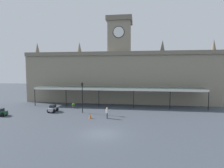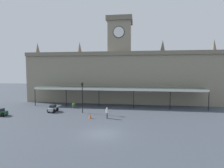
# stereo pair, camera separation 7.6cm
# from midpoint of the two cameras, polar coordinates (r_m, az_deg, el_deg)

# --- Properties ---
(ground_plane) EXTENTS (140.00, 140.00, 0.00)m
(ground_plane) POSITION_cam_midpoint_polar(r_m,az_deg,el_deg) (21.15, -3.33, -15.44)
(ground_plane) COLOR #3E4650
(station_building) EXTENTS (41.54, 6.93, 18.65)m
(station_building) POSITION_cam_midpoint_polar(r_m,az_deg,el_deg) (40.95, 2.50, 2.89)
(station_building) COLOR gray
(station_building) RESTS_ON ground
(entrance_canopy) EXTENTS (33.33, 3.26, 3.81)m
(entrance_canopy) POSITION_cam_midpoint_polar(r_m,az_deg,el_deg) (35.46, 1.60, -1.28)
(entrance_canopy) COLOR #38564C
(entrance_canopy) RESTS_ON ground
(car_green_sedan) EXTENTS (2.11, 1.62, 1.19)m
(car_green_sedan) POSITION_cam_midpoint_polar(r_m,az_deg,el_deg) (33.66, -31.78, -7.70)
(car_green_sedan) COLOR #1E512D
(car_green_sedan) RESTS_ON ground
(car_silver_sedan) EXTENTS (1.57, 2.08, 1.19)m
(car_silver_sedan) POSITION_cam_midpoint_polar(r_m,az_deg,el_deg) (33.00, -18.11, -7.49)
(car_silver_sedan) COLOR #B2B5BA
(car_silver_sedan) RESTS_ON ground
(pedestrian_beside_cars) EXTENTS (0.34, 0.38, 1.67)m
(pedestrian_beside_cars) POSITION_cam_midpoint_polar(r_m,az_deg,el_deg) (27.16, -1.52, -8.94)
(pedestrian_beside_cars) COLOR #3F384C
(pedestrian_beside_cars) RESTS_ON ground
(victorian_lamppost) EXTENTS (0.30, 0.30, 5.16)m
(victorian_lamppost) POSITION_cam_midpoint_polar(r_m,az_deg,el_deg) (30.63, -9.29, -3.14)
(victorian_lamppost) COLOR black
(victorian_lamppost) RESTS_ON ground
(traffic_cone) EXTENTS (0.40, 0.40, 0.74)m
(traffic_cone) POSITION_cam_midpoint_polar(r_m,az_deg,el_deg) (27.43, -6.84, -10.00)
(traffic_cone) COLOR orange
(traffic_cone) RESTS_ON ground
(planter_by_canopy) EXTENTS (0.60, 0.60, 0.96)m
(planter_by_canopy) POSITION_cam_midpoint_polar(r_m,az_deg,el_deg) (35.26, -12.00, -6.64)
(planter_by_canopy) COLOR #47423D
(planter_by_canopy) RESTS_ON ground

